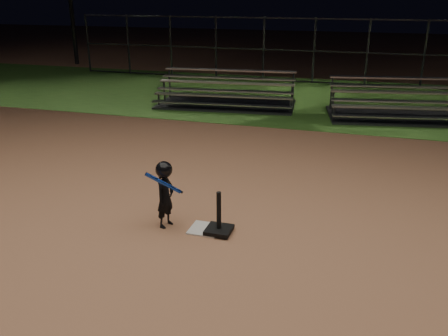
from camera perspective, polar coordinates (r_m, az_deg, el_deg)
ground at (r=7.33m, az=-2.30°, el=-7.38°), size 80.00×80.00×0.00m
grass_strip at (r=16.61m, az=9.18°, el=8.25°), size 60.00×8.00×0.01m
home_plate at (r=7.32m, az=-2.30°, el=-7.30°), size 0.45×0.45×0.02m
batting_tee at (r=7.17m, az=-0.61°, el=-6.83°), size 0.38×0.38×0.64m
child_batter at (r=7.26m, az=-7.07°, el=-2.90°), size 0.48×0.52×1.05m
bleacher_left at (r=15.26m, az=0.26°, el=8.25°), size 4.46×2.49×1.05m
bleacher_right at (r=14.65m, az=21.03°, el=6.41°), size 4.66×2.86×1.07m
backstop_fence at (r=19.36m, az=10.71°, el=13.58°), size 20.08×0.08×2.50m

